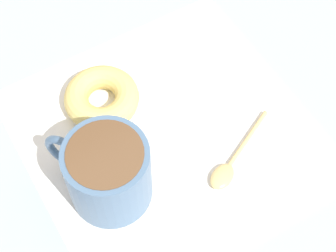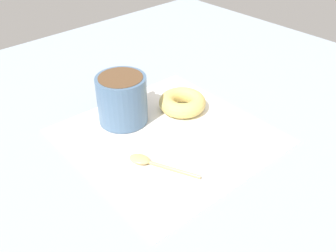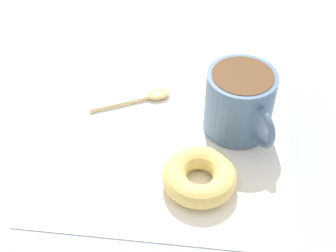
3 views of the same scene
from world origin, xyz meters
TOP-DOWN VIEW (x-y plane):
  - ground_plane at (0.00, 0.00)cm, footprint 120.00×120.00cm
  - napkin at (-2.13, -2.89)cm, footprint 34.18×34.18cm
  - coffee_cup at (-11.58, -5.56)cm, footprint 9.23×11.84cm
  - donut at (-6.67, 5.11)cm, footprint 9.24×9.24cm
  - spoon at (1.31, -10.48)cm, footprint 12.08×6.39cm

SIDE VIEW (x-z plane):
  - ground_plane at x=0.00cm, z-range -2.00..0.00cm
  - napkin at x=-2.13cm, z-range 0.00..0.30cm
  - spoon at x=1.31cm, z-range 0.25..1.15cm
  - donut at x=-6.67cm, z-range 0.30..3.30cm
  - coffee_cup at x=-11.58cm, z-range 0.45..9.53cm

